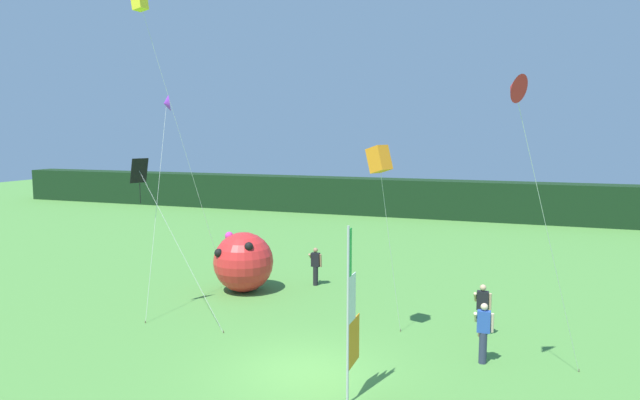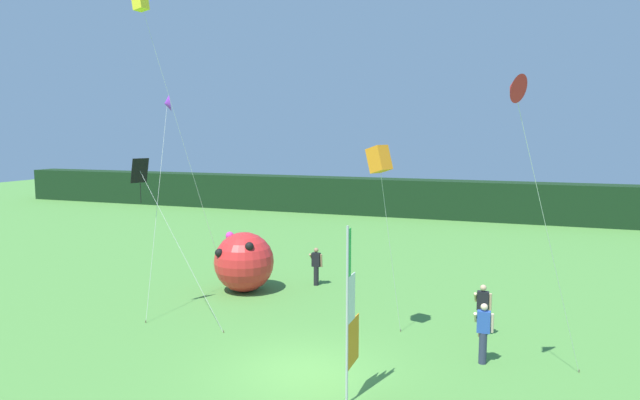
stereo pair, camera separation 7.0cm
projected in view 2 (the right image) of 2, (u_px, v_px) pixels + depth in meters
The scene contains 12 objects.
ground_plane at pixel (302, 371), 15.22m from camera, with size 120.00×120.00×0.00m, color #518E3D.
distant_treeline at pixel (445, 199), 42.77m from camera, with size 80.00×2.40×2.91m, color black.
banner_flag at pixel (351, 316), 13.42m from camera, with size 0.06×1.03×4.35m.
person_near_banner at pixel (483, 331), 15.64m from camera, with size 0.55×0.48×1.75m.
person_mid_field at pixel (483, 309), 17.72m from camera, with size 0.55×0.48×1.71m.
person_far_left at pixel (316, 265), 23.77m from camera, with size 0.55×0.48×1.64m.
inflatable_balloon at pixel (244, 262), 22.84m from camera, with size 2.46×2.46×2.46m.
kite_yellow_box_0 at pixel (141, 4), 20.84m from camera, with size 2.07×3.12×11.78m.
kite_purple_delta_1 at pixel (167, 105), 21.18m from camera, with size 1.18×3.23×7.95m.
kite_black_diamond_2 at pixel (143, 178), 19.33m from camera, with size 3.82×1.02×5.63m.
kite_orange_box_3 at pixel (379, 160), 16.57m from camera, with size 0.92×1.68×6.15m.
kite_red_delta_4 at pixel (515, 90), 12.82m from camera, with size 2.29×2.66×7.90m.
Camera 2 is at (5.42, -13.52, 6.48)m, focal length 31.18 mm.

